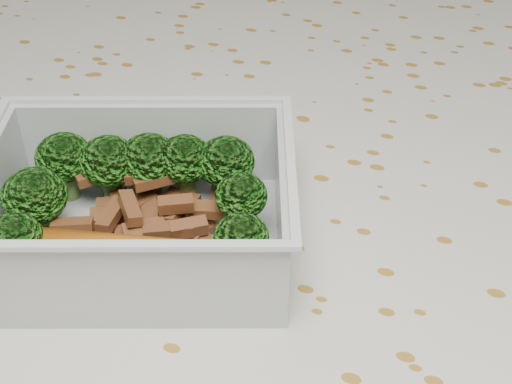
% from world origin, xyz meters
% --- Properties ---
extents(dining_table, '(1.40, 0.90, 0.75)m').
position_xyz_m(dining_table, '(0.00, 0.00, 0.67)').
color(dining_table, brown).
rests_on(dining_table, ground).
extents(tablecloth, '(1.46, 0.96, 0.19)m').
position_xyz_m(tablecloth, '(0.00, 0.00, 0.72)').
color(tablecloth, beige).
rests_on(tablecloth, dining_table).
extents(lunch_container, '(0.20, 0.18, 0.06)m').
position_xyz_m(lunch_container, '(-0.05, -0.03, 0.78)').
color(lunch_container, silver).
rests_on(lunch_container, tablecloth).
extents(broccoli_florets, '(0.15, 0.13, 0.04)m').
position_xyz_m(broccoli_florets, '(-0.06, -0.01, 0.79)').
color(broccoli_florets, '#608C3F').
rests_on(broccoli_florets, lunch_container).
extents(meat_pile, '(0.10, 0.09, 0.03)m').
position_xyz_m(meat_pile, '(-0.05, -0.02, 0.77)').
color(meat_pile, brown).
rests_on(meat_pile, lunch_container).
extents(sausage, '(0.15, 0.05, 0.03)m').
position_xyz_m(sausage, '(-0.04, -0.06, 0.78)').
color(sausage, '#AB5212').
rests_on(sausage, lunch_container).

